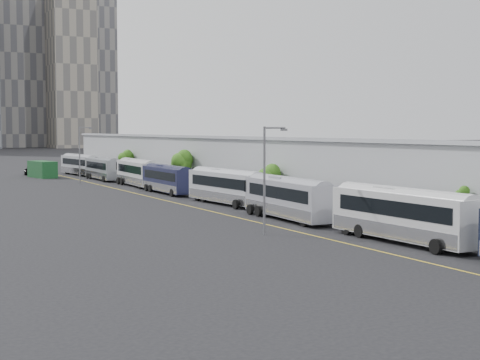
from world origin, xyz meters
TOP-DOWN VIEW (x-y plane):
  - sidewalk at (9.00, 55.00)m, footprint 10.00×170.00m
  - lane_line at (-1.50, 55.00)m, footprint 0.12×160.00m
  - depot at (12.99, 55.00)m, footprint 12.45×160.40m
  - bus_2 at (2.27, 32.60)m, footprint 3.07×13.31m
  - bus_3 at (1.86, 47.71)m, footprint 3.30×12.99m
  - bus_4 at (2.77, 62.01)m, footprint 3.41×12.94m
  - bus_5 at (2.05, 77.28)m, footprint 2.72×12.09m
  - bus_6 at (2.58, 90.03)m, footprint 3.18×13.04m
  - bus_7 at (1.87, 104.48)m, footprint 2.76×12.31m
  - bus_8 at (1.84, 118.25)m, footprint 3.74×12.59m
  - tree_1 at (6.24, 31.59)m, footprint 1.11×1.11m
  - tree_2 at (5.57, 58.05)m, footprint 2.45×2.45m
  - tree_3 at (5.42, 80.95)m, footprint 2.77×2.77m
  - tree_4 at (5.68, 104.97)m, footprint 2.24×2.24m
  - street_lamp_near at (-4.33, 40.60)m, footprint 2.04×0.22m
  - street_lamp_far at (-3.52, 97.34)m, footprint 2.04×0.22m
  - shipping_container at (-5.38, 114.83)m, footprint 3.71×7.05m
  - suv at (-5.07, 123.53)m, footprint 4.32×6.51m

SIDE VIEW (x-z plane):
  - lane_line at x=-1.50m, z-range 0.00..0.02m
  - sidewalk at x=9.00m, z-range 0.00..0.12m
  - suv at x=-5.07m, z-range 0.00..1.66m
  - shipping_container at x=-5.38m, z-range 0.00..2.74m
  - bus_5 at x=2.05m, z-range -0.28..3.25m
  - bus_7 at x=1.87m, z-range -0.28..3.32m
  - bus_8 at x=1.84m, z-range -0.28..3.34m
  - bus_4 at x=2.77m, z-range -0.29..3.45m
  - bus_3 at x=1.86m, z-range -0.29..3.47m
  - bus_6 at x=2.58m, z-range -0.29..3.49m
  - bus_2 at x=2.27m, z-range -0.30..3.57m
  - tree_1 at x=6.24m, z-range 1.08..4.53m
  - tree_2 at x=5.57m, z-range 0.92..5.24m
  - tree_4 at x=5.68m, z-range 1.13..5.66m
  - depot at x=12.99m, z-range -0.09..7.11m
  - tree_3 at x=5.42m, z-range 1.26..6.56m
  - street_lamp_near at x=-4.33m, z-range 0.68..8.90m
  - street_lamp_far at x=-3.52m, z-range 0.68..9.02m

